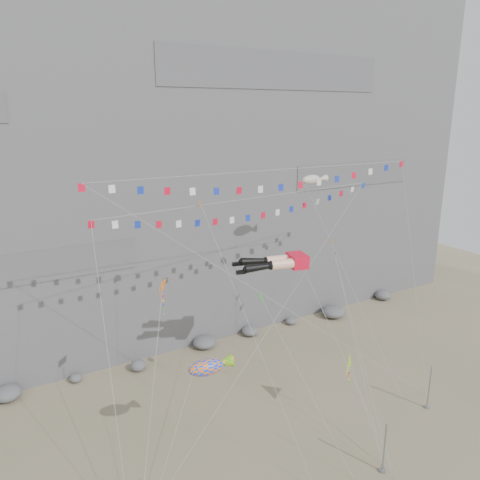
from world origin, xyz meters
The scene contains 16 objects.
ground centered at (0.00, 0.00, 0.00)m, with size 120.00×120.00×0.00m, color gray.
cliff centered at (0.00, 32.00, 25.00)m, with size 80.00×28.00×50.00m, color slate.
talus_boulders centered at (0.00, 17.00, 0.60)m, with size 60.00×3.00×1.20m, color slate, non-canonical shape.
anchor_pole_center centered at (3.15, -6.61, 2.04)m, with size 0.12×0.12×4.08m, color gray.
anchor_pole_right centered at (12.45, -3.07, 2.08)m, with size 0.12×0.12×4.16m, color gray.
legs_kite centered at (1.21, 4.57, 13.38)m, with size 6.55×14.34×18.16m.
flag_banner_upper centered at (0.69, 7.46, 18.49)m, with size 29.83×12.57×26.27m.
flag_banner_lower centered at (0.65, 5.03, 21.10)m, with size 29.52×7.10×25.93m.
harlequin_kite centered at (-9.71, 2.99, 13.82)m, with size 6.29×8.96×16.83m.
fish_windsock centered at (-8.11, -0.44, 8.76)m, with size 8.62×4.77×11.64m.
delta_kite centered at (4.49, -1.28, 5.75)m, with size 2.35×6.64×8.23m.
blimp_windsock centered at (8.47, 9.68, 19.21)m, with size 4.97×11.63×22.27m.
small_kite_a centered at (-5.00, 6.18, 18.40)m, with size 3.48×12.57×22.34m.
small_kite_b centered at (9.27, 6.46, 12.06)m, with size 6.50×13.74×18.84m.
small_kite_c centered at (-1.24, 3.22, 11.05)m, with size 2.75×10.20×14.78m.
small_kite_d centered at (8.70, 6.36, 13.27)m, with size 5.84×14.47×20.13m.
Camera 1 is at (-20.33, -26.28, 25.62)m, focal length 35.00 mm.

